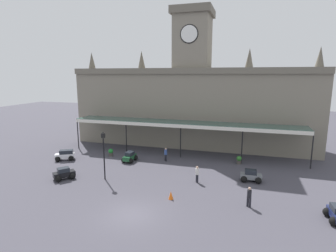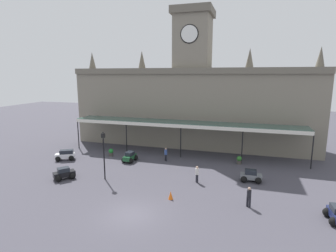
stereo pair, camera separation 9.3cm
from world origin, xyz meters
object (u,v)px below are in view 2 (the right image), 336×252
at_px(planter_by_canopy, 111,152).
at_px(car_grey_sedan, 251,177).
at_px(car_white_estate, 65,156).
at_px(pedestrian_near_entrance, 166,154).
at_px(victorian_lamppost, 104,150).
at_px(pedestrian_beside_cars, 197,174).
at_px(planter_near_kerb, 239,160).
at_px(car_black_sedan, 64,174).
at_px(car_green_sedan, 130,157).
at_px(pedestrian_crossing_forecourt, 249,196).
at_px(traffic_cone, 171,195).

bearing_deg(planter_by_canopy, car_grey_sedan, -11.87).
xyz_separation_m(car_white_estate, pedestrian_near_entrance, (12.00, 3.17, 0.34)).
xyz_separation_m(car_grey_sedan, victorian_lamppost, (-14.09, -3.64, 2.53)).
distance_m(pedestrian_beside_cars, planter_near_kerb, 7.89).
distance_m(victorian_lamppost, planter_by_canopy, 8.38).
bearing_deg(car_black_sedan, car_green_sedan, 60.86).
distance_m(car_white_estate, pedestrian_crossing_forecourt, 22.60).
bearing_deg(car_black_sedan, victorian_lamppost, 16.02).
bearing_deg(pedestrian_crossing_forecourt, car_green_sedan, 150.56).
height_order(car_grey_sedan, traffic_cone, car_grey_sedan).
bearing_deg(pedestrian_near_entrance, traffic_cone, -70.48).
bearing_deg(car_grey_sedan, car_white_estate, 178.62).
xyz_separation_m(car_green_sedan, planter_near_kerb, (12.77, 2.84, -0.01)).
bearing_deg(planter_by_canopy, pedestrian_beside_cars, -23.84).
relative_size(car_grey_sedan, pedestrian_crossing_forecourt, 1.25).
height_order(car_green_sedan, pedestrian_crossing_forecourt, pedestrian_crossing_forecourt).
bearing_deg(car_white_estate, pedestrian_near_entrance, 14.81).
relative_size(car_white_estate, pedestrian_crossing_forecourt, 1.46).
xyz_separation_m(car_black_sedan, victorian_lamppost, (3.96, 1.14, 2.53)).
height_order(pedestrian_near_entrance, traffic_cone, pedestrian_near_entrance).
bearing_deg(planter_near_kerb, car_grey_sedan, -75.58).
bearing_deg(pedestrian_beside_cars, car_white_estate, 172.17).
bearing_deg(pedestrian_near_entrance, planter_by_canopy, -179.61).
height_order(car_black_sedan, car_grey_sedan, same).
bearing_deg(pedestrian_crossing_forecourt, car_grey_sedan, 88.26).
bearing_deg(pedestrian_crossing_forecourt, victorian_lamppost, 172.21).
xyz_separation_m(car_black_sedan, planter_by_canopy, (0.69, 8.42, -0.01)).
height_order(pedestrian_crossing_forecourt, planter_near_kerb, pedestrian_crossing_forecourt).
bearing_deg(pedestrian_near_entrance, car_green_sedan, -161.70).
bearing_deg(car_green_sedan, victorian_lamppost, -89.95).
height_order(car_black_sedan, pedestrian_crossing_forecourt, pedestrian_crossing_forecourt).
relative_size(car_black_sedan, planter_near_kerb, 2.33).
bearing_deg(car_white_estate, pedestrian_beside_cars, -7.83).
height_order(pedestrian_crossing_forecourt, traffic_cone, pedestrian_crossing_forecourt).
relative_size(car_green_sedan, pedestrian_crossing_forecourt, 1.25).
bearing_deg(traffic_cone, planter_near_kerb, 65.20).
bearing_deg(victorian_lamppost, car_grey_sedan, 14.47).
distance_m(car_black_sedan, planter_by_canopy, 8.45).
bearing_deg(planter_near_kerb, traffic_cone, -114.80).
bearing_deg(pedestrian_beside_cars, planter_near_kerb, 61.89).
bearing_deg(pedestrian_beside_cars, victorian_lamppost, -168.50).
distance_m(pedestrian_beside_cars, traffic_cone, 4.49).
distance_m(car_grey_sedan, victorian_lamppost, 14.77).
relative_size(car_green_sedan, planter_near_kerb, 2.17).
distance_m(car_green_sedan, car_black_sedan, 8.12).
xyz_separation_m(pedestrian_near_entrance, victorian_lamppost, (-4.16, -7.33, 2.12)).
distance_m(car_white_estate, planter_by_canopy, 5.54).
bearing_deg(car_white_estate, planter_by_canopy, 34.34).
height_order(car_white_estate, pedestrian_crossing_forecourt, pedestrian_crossing_forecourt).
bearing_deg(car_grey_sedan, victorian_lamppost, -165.53).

